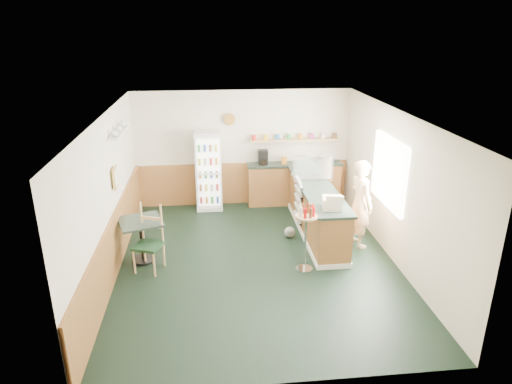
{
  "coord_description": "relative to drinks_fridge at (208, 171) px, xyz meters",
  "views": [
    {
      "loc": [
        -0.79,
        -7.32,
        4.11
      ],
      "look_at": [
        0.05,
        0.6,
        1.15
      ],
      "focal_mm": 32.0,
      "sensor_mm": 36.0,
      "label": 1
    }
  ],
  "objects": [
    {
      "name": "cafe_chair",
      "position": [
        -1.08,
        -2.71,
        -0.28
      ],
      "size": [
        0.57,
        0.58,
        1.19
      ],
      "rotation": [
        0.0,
        0.0,
        -0.36
      ],
      "color": "black",
      "rests_on": "ground"
    },
    {
      "name": "dog_doorstop",
      "position": [
        1.6,
        -1.79,
        -0.78
      ],
      "size": [
        0.22,
        0.28,
        0.26
      ],
      "rotation": [
        0.0,
        0.0,
        -0.19
      ],
      "color": "gray",
      "rests_on": "ground"
    },
    {
      "name": "cafe_table",
      "position": [
        -1.23,
        -2.46,
        -0.34
      ],
      "size": [
        0.92,
        0.92,
        0.8
      ],
      "rotation": [
        0.0,
        0.0,
        0.31
      ],
      "color": "black",
      "rests_on": "ground"
    },
    {
      "name": "back_counter",
      "position": [
        2.01,
        0.06,
        -0.36
      ],
      "size": [
        2.24,
        0.42,
        1.69
      ],
      "color": "#A76635",
      "rests_on": "ground"
    },
    {
      "name": "ground",
      "position": [
        0.82,
        -2.74,
        -0.9
      ],
      "size": [
        6.0,
        6.0,
        0.0
      ],
      "primitive_type": "plane",
      "color": "black",
      "rests_on": "ground"
    },
    {
      "name": "condiment_stand",
      "position": [
        1.64,
        -3.08,
        -0.09
      ],
      "size": [
        0.39,
        0.39,
        1.21
      ],
      "rotation": [
        0.0,
        0.0,
        -0.42
      ],
      "color": "silver",
      "rests_on": "ground"
    },
    {
      "name": "room_envelope",
      "position": [
        0.59,
        -2.01,
        0.62
      ],
      "size": [
        5.04,
        6.02,
        2.72
      ],
      "color": "beige",
      "rests_on": "ground"
    },
    {
      "name": "shopkeeper",
      "position": [
        2.87,
        -2.24,
        -0.04
      ],
      "size": [
        0.54,
        0.66,
        1.73
      ],
      "primitive_type": "imported",
      "rotation": [
        0.0,
        0.0,
        1.82
      ],
      "color": "tan",
      "rests_on": "ground"
    },
    {
      "name": "service_counter",
      "position": [
        2.17,
        -1.66,
        -0.44
      ],
      "size": [
        0.68,
        3.01,
        1.01
      ],
      "color": "#A76635",
      "rests_on": "ground"
    },
    {
      "name": "drinks_fridge",
      "position": [
        0.0,
        0.0,
        0.0
      ],
      "size": [
        0.6,
        0.52,
        1.81
      ],
      "color": "silver",
      "rests_on": "ground"
    },
    {
      "name": "display_case",
      "position": [
        2.17,
        -1.08,
        0.33
      ],
      "size": [
        0.81,
        0.42,
        0.46
      ],
      "color": "silver",
      "rests_on": "service_counter"
    },
    {
      "name": "newspaper_rack",
      "position": [
        1.81,
        -1.52,
        -0.21
      ],
      "size": [
        0.09,
        0.47,
        0.94
      ],
      "color": "black",
      "rests_on": "ground"
    },
    {
      "name": "cash_register",
      "position": [
        2.17,
        -2.74,
        0.2
      ],
      "size": [
        0.41,
        0.42,
        0.2
      ],
      "primitive_type": "cube",
      "rotation": [
        0.0,
        0.0,
        -0.2
      ],
      "color": "beige",
      "rests_on": "service_counter"
    }
  ]
}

